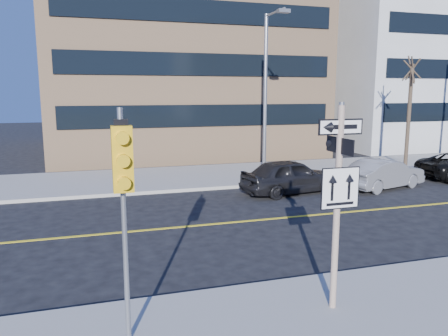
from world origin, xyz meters
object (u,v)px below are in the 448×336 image
object	(u,v)px
parked_car_a	(291,176)
street_tree_west	(412,72)
streetlight_a	(267,85)
parked_car_b	(384,174)
sign_pole	(338,196)
traffic_signal	(123,179)

from	to	relation	value
parked_car_a	street_tree_west	size ratio (longest dim) A/B	0.71
streetlight_a	parked_car_b	bearing A→B (deg)	-40.47
sign_pole	parked_car_a	world-z (taller)	sign_pole
traffic_signal	street_tree_west	distance (m)	22.14
parked_car_a	parked_car_b	xyz separation A→B (m)	(4.52, -0.38, -0.07)
traffic_signal	streetlight_a	size ratio (longest dim) A/B	0.50
traffic_signal	parked_car_a	size ratio (longest dim) A/B	0.89
sign_pole	street_tree_west	world-z (taller)	street_tree_west
parked_car_a	street_tree_west	xyz separation A→B (m)	(9.19, 3.86, 4.76)
traffic_signal	parked_car_a	bearing A→B (deg)	52.30
traffic_signal	parked_car_a	world-z (taller)	traffic_signal
parked_car_a	streetlight_a	bearing A→B (deg)	-11.86
traffic_signal	parked_car_b	size ratio (longest dim) A/B	0.95
parked_car_a	streetlight_a	distance (m)	5.19
traffic_signal	streetlight_a	xyz separation A→B (m)	(8.00, 13.42, 1.73)
traffic_signal	street_tree_west	bearing A→B (deg)	39.39
street_tree_west	traffic_signal	bearing A→B (deg)	-140.61
sign_pole	traffic_signal	bearing A→B (deg)	-177.89
parked_car_a	streetlight_a	size ratio (longest dim) A/B	0.56
traffic_signal	streetlight_a	world-z (taller)	streetlight_a
sign_pole	streetlight_a	xyz separation A→B (m)	(4.00, 13.27, 2.32)
parked_car_a	parked_car_b	bearing A→B (deg)	-103.31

